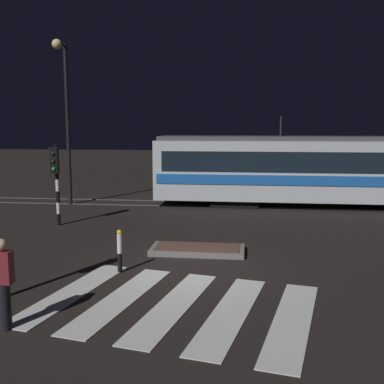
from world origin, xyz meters
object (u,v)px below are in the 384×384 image
Objects in this scene: street_lamp_trackside_left at (65,104)px; tram at (334,169)px; traffic_light_corner_far_left at (56,173)px; bollard_island_edge at (120,251)px; pedestrian_waiting_at_kerb at (3,284)px.

street_lamp_trackside_left reaches higher than tram.
bollard_island_edge is at bearing -53.44° from traffic_light_corner_far_left.
street_lamp_trackside_left is at bearing 106.96° from traffic_light_corner_far_left.
bollard_island_edge is (1.16, 3.55, -0.32)m from pedestrian_waiting_at_kerb.
street_lamp_trackside_left is at bearing 118.36° from bollard_island_edge.
traffic_light_corner_far_left is at bearing 107.16° from pedestrian_waiting_at_kerb.
street_lamp_trackside_left is 14.38m from pedestrian_waiting_at_kerb.
tram is 9.70× the size of pedestrian_waiting_at_kerb.
pedestrian_waiting_at_kerb is (4.07, -13.25, -3.85)m from street_lamp_trackside_left.
tram is at bearing 4.51° from street_lamp_trackside_left.
bollard_island_edge is at bearing 71.91° from pedestrian_waiting_at_kerb.
bollard_island_edge is (5.23, -9.69, -4.17)m from street_lamp_trackside_left.
traffic_light_corner_far_left reaches higher than bollard_island_edge.
traffic_light_corner_far_left is 6.65m from bollard_island_edge.
traffic_light_corner_far_left is 5.42m from street_lamp_trackside_left.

